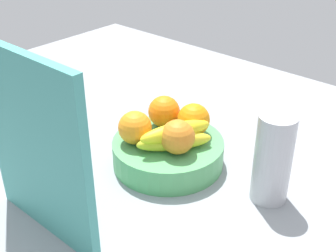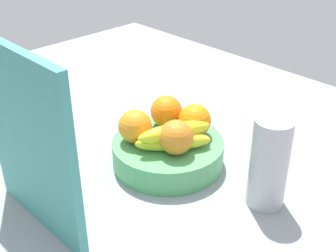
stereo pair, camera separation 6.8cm
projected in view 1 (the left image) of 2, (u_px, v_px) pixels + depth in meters
ground_plane at (157, 166)px, 107.73cm from camera, size 180.00×140.00×3.00cm
fruit_bowl at (168, 152)px, 104.60cm from camera, size 25.94×25.94×6.11cm
orange_front_left at (164, 112)px, 107.56cm from camera, size 7.71×7.71×7.71cm
orange_front_right at (135, 128)px, 100.77cm from camera, size 7.71×7.71×7.71cm
orange_center at (178, 137)px, 97.22cm from camera, size 7.71×7.71×7.71cm
orange_back_left at (193, 120)px, 104.02cm from camera, size 7.71×7.71×7.71cm
banana_bunch at (175, 136)px, 98.85cm from camera, size 13.51×17.37×6.20cm
cutting_board at (37, 149)px, 78.16cm from camera, size 28.01×1.94×36.00cm
thermos_tumbler at (273, 159)px, 90.10cm from camera, size 7.77×7.77×19.63cm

